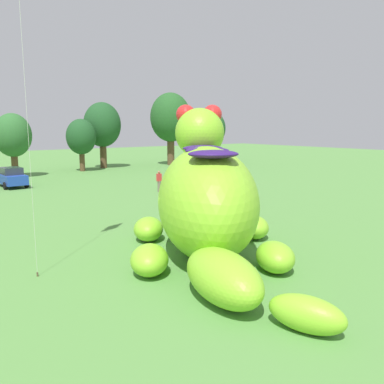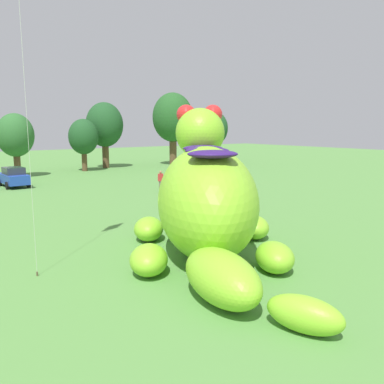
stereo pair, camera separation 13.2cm
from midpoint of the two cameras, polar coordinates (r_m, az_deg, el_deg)
name	(u,v)px [view 2 (the right image)]	position (r m, az deg, el deg)	size (l,w,h in m)	color
ground_plane	(188,257)	(16.09, -0.39, -9.39)	(160.00, 160.00, 0.00)	#568E42
giant_inflatable_creature	(207,200)	(15.95, 2.43, -1.10)	(8.44, 12.03, 6.22)	#8CD12D
car_blue	(14,177)	(37.83, -24.18, 1.98)	(2.09, 4.18, 1.72)	#2347B7
tree_centre	(15,136)	(44.74, -23.98, 7.42)	(3.70, 3.70, 6.56)	brown
tree_centre_right	(83,137)	(48.53, -15.27, 7.62)	(3.44, 3.44, 6.10)	brown
tree_mid_right	(105,125)	(51.76, -12.38, 9.37)	(4.64, 4.64, 8.24)	brown
tree_right	(173,118)	(54.73, -2.71, 10.59)	(5.49, 5.49, 9.75)	brown
tree_far_right	(214,129)	(59.26, 3.18, 9.07)	(4.23, 4.23, 7.50)	brown
spectator_near_inflatable	(228,183)	(30.97, 5.28, 1.29)	(0.38, 0.26, 1.71)	black
spectator_mid_field	(161,181)	(31.86, -4.42, 1.53)	(0.38, 0.26, 1.71)	#726656
spectator_wandering	(229,196)	(25.27, 5.55, -0.53)	(0.38, 0.26, 1.71)	#726656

